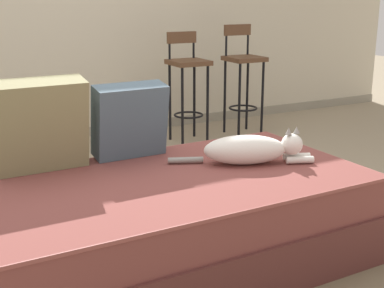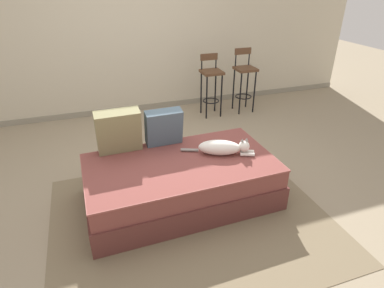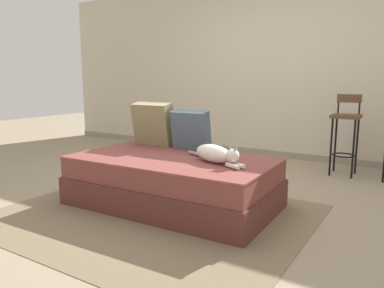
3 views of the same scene
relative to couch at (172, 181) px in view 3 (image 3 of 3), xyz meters
The scene contains 9 objects.
ground_plane 0.46m from the couch, 90.00° to the left, with size 16.00×16.00×0.00m, color gray.
wall_back_panel 2.86m from the couch, 90.00° to the left, with size 8.00×0.10×2.60m, color beige.
wall_baseboard_trim 2.60m from the couch, 90.00° to the left, with size 8.00×0.02×0.09m, color gray.
area_rug 0.38m from the couch, 90.00° to the right, with size 2.55×2.12×0.01m, color #75664C.
couch is the anchor object (origin of this frame).
throw_pillow_corner 0.79m from the couch, 142.49° to the left, with size 0.44×0.23×0.46m.
throw_pillow_middle 0.59m from the couch, 97.75° to the left, with size 0.38×0.20×0.40m.
cat 0.53m from the couch, ahead, with size 0.70×0.37×0.19m.
bar_stool_near_window 2.34m from the couch, 60.94° to the left, with size 0.32×0.32×0.97m.
Camera 3 is at (1.90, -3.12, 1.16)m, focal length 35.00 mm.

